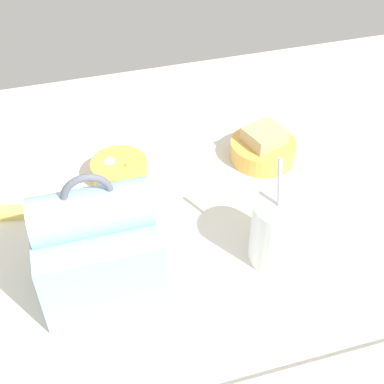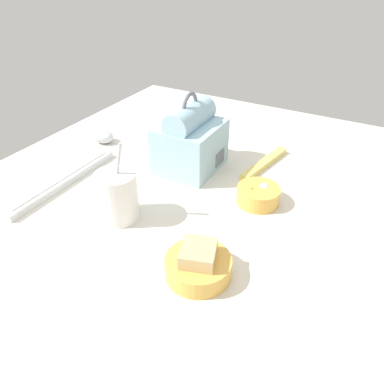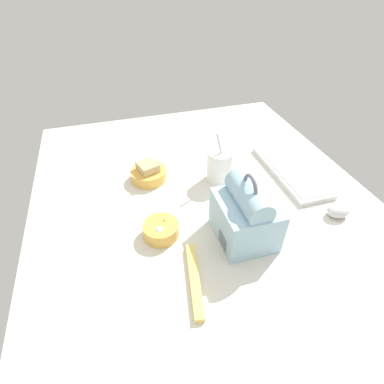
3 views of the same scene
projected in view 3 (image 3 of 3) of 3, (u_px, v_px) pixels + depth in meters
The scene contains 8 objects.
desk_surface at pixel (208, 208), 96.68cm from camera, with size 140.00×110.00×2.00cm.
keyboard at pixel (290, 171), 109.28cm from camera, with size 35.47×13.56×2.10cm.
lunch_bag at pixel (246, 215), 81.04cm from camera, with size 17.26×15.20×21.31cm.
soup_cup at pixel (220, 165), 103.39cm from camera, with size 9.02×9.02×18.87cm.
bento_bowl_sandwich at pixel (149, 173), 105.55cm from camera, with size 12.49×12.49×6.70cm.
bento_bowl_snacks at pixel (161, 229), 85.03cm from camera, with size 10.24×10.24×4.91cm.
computer_mouse at pixel (338, 211), 91.43cm from camera, with size 5.37×7.14×3.92cm.
chopstick_case at pixel (195, 279), 73.87cm from camera, with size 21.53×6.22×1.60cm.
Camera 3 is at (66.98, -25.05, 66.46)cm, focal length 28.00 mm.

